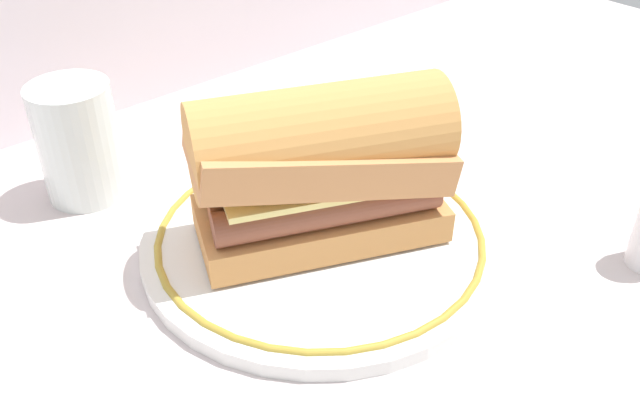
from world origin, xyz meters
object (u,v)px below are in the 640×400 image
(sausage_sandwich, at_px, (320,164))
(butter_knife, at_px, (318,116))
(drinking_glass, at_px, (80,149))
(plate, at_px, (320,238))

(sausage_sandwich, relative_size, butter_knife, 1.75)
(drinking_glass, bearing_deg, sausage_sandwich, -61.73)
(butter_knife, bearing_deg, plate, -130.71)
(sausage_sandwich, bearing_deg, butter_knife, 73.22)
(sausage_sandwich, xyz_separation_m, drinking_glass, (-0.11, 0.20, -0.03))
(plate, height_order, butter_knife, plate)
(sausage_sandwich, bearing_deg, plate, -98.07)
(sausage_sandwich, distance_m, butter_knife, 0.23)
(plate, distance_m, butter_knife, 0.22)
(sausage_sandwich, distance_m, drinking_glass, 0.23)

